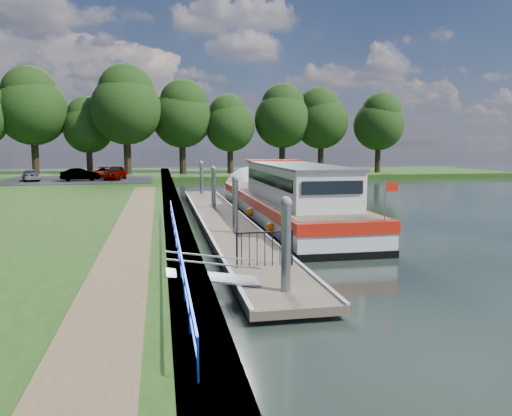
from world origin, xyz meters
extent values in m
plane|color=black|center=(0.00, 0.00, 0.00)|extent=(160.00, 160.00, 0.00)
cube|color=#473D2D|center=(-2.55, 15.00, 0.39)|extent=(1.10, 90.00, 0.78)
cube|color=#1E3F12|center=(12.00, 52.00, 0.30)|extent=(60.00, 18.00, 0.60)
cube|color=brown|center=(-4.40, 8.00, 0.80)|extent=(1.60, 40.00, 0.05)
cube|color=black|center=(-11.00, 38.00, 0.81)|extent=(14.00, 12.00, 0.06)
cube|color=#0C2DBF|center=(-2.75, 3.00, 1.48)|extent=(0.04, 18.00, 0.04)
cube|color=#0C2DBF|center=(-2.75, 3.00, 1.12)|extent=(0.03, 18.00, 0.03)
cylinder|color=#0C2DBF|center=(-2.75, -6.00, 1.14)|extent=(0.04, 0.04, 0.72)
cylinder|color=#0C2DBF|center=(-2.75, -4.00, 1.14)|extent=(0.04, 0.04, 0.72)
cylinder|color=#0C2DBF|center=(-2.75, -2.00, 1.14)|extent=(0.04, 0.04, 0.72)
cylinder|color=#0C2DBF|center=(-2.75, 0.00, 1.14)|extent=(0.04, 0.04, 0.72)
cylinder|color=#0C2DBF|center=(-2.75, 2.00, 1.14)|extent=(0.04, 0.04, 0.72)
cylinder|color=#0C2DBF|center=(-2.75, 4.00, 1.14)|extent=(0.04, 0.04, 0.72)
cylinder|color=#0C2DBF|center=(-2.75, 6.00, 1.14)|extent=(0.04, 0.04, 0.72)
cylinder|color=#0C2DBF|center=(-2.75, 8.00, 1.14)|extent=(0.04, 0.04, 0.72)
cylinder|color=#0C2DBF|center=(-2.75, 10.00, 1.14)|extent=(0.04, 0.04, 0.72)
cylinder|color=#0C2DBF|center=(-2.75, 12.00, 1.14)|extent=(0.04, 0.04, 0.72)
cube|color=brown|center=(0.00, 13.00, 0.28)|extent=(2.50, 30.00, 0.24)
cube|color=#9EA0A3|center=(0.00, 1.00, 0.05)|extent=(2.30, 5.00, 0.30)
cube|color=#9EA0A3|center=(0.00, 9.00, 0.05)|extent=(2.30, 5.00, 0.30)
cube|color=#9EA0A3|center=(0.00, 17.00, 0.05)|extent=(2.30, 5.00, 0.30)
cube|color=#9EA0A3|center=(0.00, 25.00, 0.05)|extent=(2.30, 5.00, 0.30)
cube|color=#9EA0A3|center=(1.19, 13.00, 0.43)|extent=(0.12, 30.00, 0.06)
cube|color=#9EA0A3|center=(-1.19, 13.00, 0.43)|extent=(0.12, 30.00, 0.06)
cylinder|color=gray|center=(0.00, -0.50, 1.10)|extent=(0.26, 0.26, 3.40)
sphere|color=gray|center=(0.00, -0.50, 2.80)|extent=(0.30, 0.30, 0.30)
cylinder|color=gray|center=(0.00, 8.50, 1.10)|extent=(0.26, 0.26, 3.40)
sphere|color=gray|center=(0.00, 8.50, 2.80)|extent=(0.30, 0.30, 0.30)
cylinder|color=gray|center=(0.00, 17.50, 1.10)|extent=(0.26, 0.26, 3.40)
sphere|color=gray|center=(0.00, 17.50, 2.80)|extent=(0.30, 0.30, 0.30)
cylinder|color=gray|center=(0.00, 26.50, 1.10)|extent=(0.26, 0.26, 3.40)
sphere|color=gray|center=(0.00, 26.50, 2.80)|extent=(0.30, 0.30, 0.30)
cube|color=#A5A8AD|center=(-1.85, 0.50, 0.60)|extent=(2.58, 1.00, 0.43)
cube|color=#A5A8AD|center=(-1.85, 0.02, 1.10)|extent=(2.58, 0.04, 0.41)
cube|color=#A5A8AD|center=(-1.85, 0.98, 1.10)|extent=(2.58, 0.04, 0.41)
cube|color=black|center=(-0.90, 2.20, 0.98)|extent=(0.05, 0.05, 1.15)
cube|color=black|center=(0.90, 2.20, 0.98)|extent=(0.05, 0.05, 1.15)
cube|color=black|center=(0.00, 2.20, 1.52)|extent=(1.85, 0.05, 0.05)
cube|color=black|center=(-0.75, 2.20, 0.98)|extent=(0.02, 0.02, 1.10)
cube|color=black|center=(-0.50, 2.20, 0.98)|extent=(0.02, 0.02, 1.10)
cube|color=black|center=(-0.25, 2.20, 0.98)|extent=(0.02, 0.02, 1.10)
cube|color=black|center=(0.00, 2.20, 0.98)|extent=(0.02, 0.02, 1.10)
cube|color=black|center=(0.25, 2.20, 0.98)|extent=(0.02, 0.02, 1.10)
cube|color=black|center=(0.50, 2.20, 0.98)|extent=(0.02, 0.02, 1.10)
cube|color=black|center=(0.75, 2.20, 0.98)|extent=(0.02, 0.02, 1.10)
cube|color=black|center=(3.60, 14.05, 0.02)|extent=(4.00, 20.00, 0.55)
cube|color=silver|center=(3.60, 14.05, 0.62)|extent=(3.96, 19.90, 0.65)
cube|color=red|center=(3.60, 14.05, 1.18)|extent=(4.04, 20.00, 0.48)
cube|color=brown|center=(3.60, 14.05, 1.42)|extent=(3.68, 19.20, 0.04)
cone|color=silver|center=(3.60, 24.45, 0.55)|extent=(4.00, 1.50, 4.00)
cube|color=silver|center=(3.60, 11.55, 2.30)|extent=(3.00, 11.00, 1.75)
cube|color=gray|center=(3.60, 11.55, 3.22)|extent=(3.10, 11.20, 0.10)
cube|color=black|center=(2.08, 11.55, 2.55)|extent=(0.04, 10.00, 0.55)
cube|color=black|center=(5.12, 11.55, 2.55)|extent=(0.04, 10.00, 0.55)
cube|color=black|center=(3.60, 17.10, 2.55)|extent=(2.60, 0.04, 0.55)
cube|color=black|center=(3.60, 6.00, 2.55)|extent=(2.60, 0.04, 0.55)
cube|color=red|center=(3.60, 16.75, 3.30)|extent=(3.20, 1.60, 0.06)
cylinder|color=gray|center=(5.10, 4.35, 2.15)|extent=(0.05, 0.05, 1.50)
cube|color=red|center=(5.35, 4.35, 2.70)|extent=(0.50, 0.02, 0.35)
sphere|color=orange|center=(1.48, 8.05, 0.65)|extent=(0.44, 0.44, 0.44)
sphere|color=orange|center=(1.48, 13.05, 0.65)|extent=(0.44, 0.44, 0.44)
sphere|color=orange|center=(1.48, 18.05, 0.65)|extent=(0.44, 0.44, 0.44)
imported|color=#594C47|center=(2.40, 6.59, 2.30)|extent=(0.48, 0.67, 1.72)
cylinder|color=#332316|center=(-17.49, 49.36, 2.70)|extent=(0.83, 0.83, 4.21)
sphere|color=black|center=(-17.49, 49.36, 8.08)|extent=(7.95, 7.95, 7.95)
sphere|color=black|center=(-17.71, 49.47, 10.07)|extent=(6.31, 6.31, 6.31)
cylinder|color=#332316|center=(-11.50, 49.87, 2.15)|extent=(0.70, 0.70, 3.10)
sphere|color=black|center=(-11.50, 49.87, 6.11)|extent=(5.85, 5.85, 5.85)
sphere|color=black|center=(-11.67, 50.04, 7.57)|extent=(4.65, 4.65, 4.65)
cylinder|color=#332316|center=(-6.89, 47.36, 2.75)|extent=(0.84, 0.84, 4.29)
sphere|color=black|center=(-6.89, 47.36, 8.23)|extent=(8.10, 8.10, 8.10)
sphere|color=black|center=(-6.84, 47.51, 10.25)|extent=(6.44, 6.44, 6.44)
cylinder|color=#332316|center=(-0.41, 49.36, 2.52)|extent=(0.79, 0.79, 3.83)
sphere|color=black|center=(-0.41, 49.36, 7.42)|extent=(7.24, 7.24, 7.24)
sphere|color=black|center=(-0.22, 49.13, 9.23)|extent=(5.75, 5.75, 5.75)
cylinder|color=#332316|center=(5.49, 49.09, 2.23)|extent=(0.72, 0.72, 3.26)
sphere|color=black|center=(5.49, 49.09, 6.40)|extent=(6.16, 6.16, 6.16)
sphere|color=black|center=(5.30, 49.34, 7.93)|extent=(4.89, 4.89, 4.89)
cylinder|color=#332316|center=(12.25, 49.38, 2.49)|extent=(0.78, 0.78, 3.77)
sphere|color=black|center=(12.25, 49.38, 7.31)|extent=(7.13, 7.13, 7.13)
sphere|color=black|center=(12.38, 49.62, 9.09)|extent=(5.66, 5.66, 5.66)
cylinder|color=#332316|center=(17.42, 49.40, 2.42)|extent=(0.77, 0.77, 3.65)
sphere|color=black|center=(17.42, 49.40, 7.09)|extent=(6.89, 6.89, 6.89)
sphere|color=black|center=(17.07, 49.41, 8.81)|extent=(5.47, 5.47, 5.47)
cylinder|color=#332316|center=(24.52, 47.52, 2.30)|extent=(0.74, 0.74, 3.41)
sphere|color=black|center=(24.52, 47.52, 6.66)|extent=(6.43, 6.43, 6.43)
sphere|color=black|center=(24.75, 47.30, 8.26)|extent=(5.11, 5.11, 5.11)
imported|color=#999999|center=(-7.46, 37.02, 1.51)|extent=(2.16, 4.13, 1.34)
imported|color=#999999|center=(-10.58, 36.04, 1.42)|extent=(3.70, 1.70, 1.17)
imported|color=#999999|center=(-15.13, 36.93, 1.36)|extent=(2.42, 3.92, 1.06)
imported|color=#999999|center=(-9.00, 40.34, 1.38)|extent=(2.69, 4.27, 1.10)
camera|label=1|loc=(-3.24, -13.07, 4.32)|focal=35.00mm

